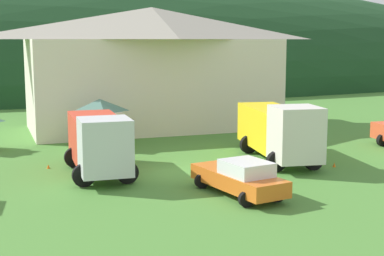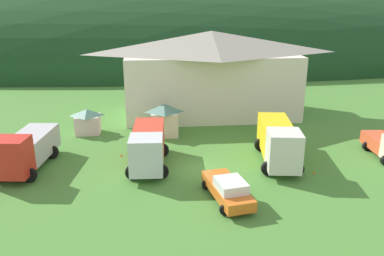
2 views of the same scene
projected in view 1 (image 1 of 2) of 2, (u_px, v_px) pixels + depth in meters
ground_plane at (171, 172)px, 30.14m from camera, size 200.00×200.00×0.00m
forested_hill_backdrop at (48, 85)px, 87.29m from camera, size 179.10×60.00×34.45m
depot_building at (152, 67)px, 44.63m from camera, size 20.13×9.58×9.38m
play_shed_cream at (100, 123)px, 36.82m from camera, size 2.75×2.28×3.17m
tow_truck_silver at (99, 141)px, 29.34m from camera, size 3.39×7.40×3.23m
flatbed_truck_yellow at (279, 129)px, 32.77m from camera, size 3.95×8.67×3.45m
service_pickup_orange at (240, 177)px, 25.58m from camera, size 2.92×5.52×1.66m
traffic_cone_near_pickup at (48, 168)px, 31.06m from camera, size 0.36×0.36×0.46m
traffic_cone_mid_row at (334, 167)px, 31.43m from camera, size 0.36×0.36×0.48m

